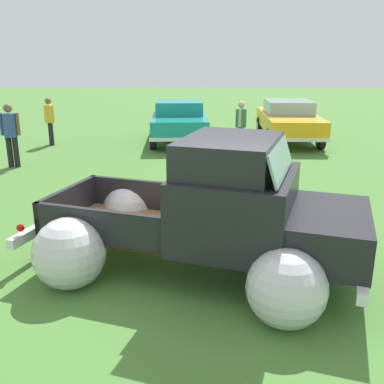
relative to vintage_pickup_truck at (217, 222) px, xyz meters
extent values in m
plane|color=#477A33|center=(-0.37, 0.11, -0.76)|extent=(80.00, 80.00, 0.00)
cylinder|color=black|center=(1.27, 0.53, -0.38)|extent=(0.79, 0.43, 0.76)
cylinder|color=silver|center=(1.27, 0.53, -0.38)|extent=(0.39, 0.32, 0.34)
cylinder|color=black|center=(0.77, -1.14, -0.38)|extent=(0.79, 0.43, 0.76)
cylinder|color=silver|center=(0.77, -1.14, -0.38)|extent=(0.39, 0.32, 0.34)
cylinder|color=black|center=(-1.42, 1.33, -0.38)|extent=(0.79, 0.43, 0.76)
cylinder|color=silver|center=(-1.42, 1.33, -0.38)|extent=(0.39, 0.32, 0.34)
cylinder|color=black|center=(-1.91, -0.34, -0.38)|extent=(0.79, 0.43, 0.76)
cylinder|color=silver|center=(-1.91, -0.34, -0.38)|extent=(0.39, 0.32, 0.34)
sphere|color=silver|center=(-1.40, 1.38, -0.32)|extent=(1.19, 1.19, 0.96)
sphere|color=silver|center=(-1.93, -0.39, -0.32)|extent=(1.19, 1.19, 0.96)
cube|color=olive|center=(-1.28, 0.38, -0.22)|extent=(2.40, 2.06, 0.04)
cube|color=black|center=(-1.08, 1.08, 0.01)|extent=(1.99, 0.66, 0.50)
cube|color=black|center=(-1.49, -0.32, 0.01)|extent=(1.99, 0.66, 0.50)
cube|color=black|center=(-0.34, 0.10, 0.01)|extent=(0.51, 1.50, 0.50)
cube|color=black|center=(-2.23, 0.66, 0.01)|extent=(0.51, 1.50, 0.50)
cube|color=black|center=(0.25, -0.07, 0.24)|extent=(1.87, 2.04, 0.95)
cube|color=black|center=(0.16, -0.05, 0.94)|extent=(1.54, 1.80, 0.45)
cube|color=#8CADB7|center=(0.77, -0.23, 0.92)|extent=(0.56, 1.44, 0.38)
cube|color=black|center=(1.26, -0.37, 0.04)|extent=(1.66, 1.91, 0.55)
sphere|color=silver|center=(1.27, 0.56, -0.34)|extent=(1.14, 1.14, 0.92)
sphere|color=silver|center=(0.76, -1.16, -0.34)|extent=(1.14, 1.14, 0.92)
cube|color=silver|center=(-2.52, 0.75, -0.30)|extent=(0.68, 1.93, 0.14)
cube|color=silver|center=(1.78, -0.53, -0.30)|extent=(0.68, 1.93, 0.14)
sphere|color=red|center=(-2.26, 1.49, -0.12)|extent=(0.14, 0.14, 0.11)
sphere|color=red|center=(-2.71, -0.02, -0.12)|extent=(0.14, 0.14, 0.11)
cylinder|color=black|center=(-0.16, 8.73, -0.43)|extent=(0.25, 0.67, 0.66)
cylinder|color=silver|center=(-0.16, 8.73, -0.43)|extent=(0.23, 0.31, 0.30)
cylinder|color=black|center=(-1.89, 8.61, -0.43)|extent=(0.25, 0.67, 0.66)
cylinder|color=silver|center=(-1.89, 8.61, -0.43)|extent=(0.23, 0.31, 0.30)
cylinder|color=black|center=(-0.35, 11.44, -0.43)|extent=(0.25, 0.67, 0.66)
cylinder|color=silver|center=(-0.35, 11.44, -0.43)|extent=(0.23, 0.31, 0.30)
cylinder|color=black|center=(-2.08, 11.32, -0.43)|extent=(0.25, 0.67, 0.66)
cylinder|color=silver|center=(-2.08, 11.32, -0.43)|extent=(0.23, 0.31, 0.30)
cube|color=teal|center=(-1.12, 10.03, -0.05)|extent=(2.14, 4.37, 0.55)
cube|color=teal|center=(-1.13, 10.20, 0.45)|extent=(1.73, 1.89, 0.45)
cube|color=silver|center=(-1.27, 12.11, -0.31)|extent=(1.92, 0.23, 0.12)
cube|color=silver|center=(-0.98, 7.95, -0.31)|extent=(1.92, 0.23, 0.12)
cylinder|color=black|center=(3.63, 8.80, -0.43)|extent=(0.21, 0.66, 0.66)
cylinder|color=silver|center=(3.63, 8.80, -0.43)|extent=(0.21, 0.30, 0.30)
cylinder|color=black|center=(1.94, 8.82, -0.43)|extent=(0.21, 0.66, 0.66)
cylinder|color=silver|center=(1.94, 8.82, -0.43)|extent=(0.21, 0.30, 0.30)
cylinder|color=black|center=(3.65, 11.78, -0.43)|extent=(0.21, 0.66, 0.66)
cylinder|color=silver|center=(3.65, 11.78, -0.43)|extent=(0.21, 0.30, 0.30)
cylinder|color=black|center=(1.97, 11.79, -0.43)|extent=(0.21, 0.66, 0.66)
cylinder|color=silver|center=(1.97, 11.79, -0.43)|extent=(0.21, 0.30, 0.30)
cube|color=#F2A819|center=(2.80, 10.30, -0.05)|extent=(1.84, 4.66, 0.55)
cube|color=#8CADB7|center=(2.80, 10.48, 0.45)|extent=(1.58, 1.96, 0.45)
cube|color=silver|center=(2.82, 12.58, -0.31)|extent=(1.87, 0.12, 0.12)
cube|color=silver|center=(2.78, 8.01, -0.31)|extent=(1.87, 0.12, 0.12)
cylinder|color=black|center=(-5.55, 9.31, -0.37)|extent=(0.20, 0.20, 0.78)
cylinder|color=black|center=(-5.47, 9.15, -0.37)|extent=(0.20, 0.20, 0.78)
cylinder|color=gold|center=(-5.51, 9.23, 0.31)|extent=(0.45, 0.45, 0.58)
cylinder|color=brown|center=(-5.60, 9.43, 0.34)|extent=(0.12, 0.12, 0.55)
cylinder|color=gold|center=(-5.42, 9.03, 0.34)|extent=(0.12, 0.12, 0.55)
sphere|color=brown|center=(-5.51, 9.23, 0.74)|extent=(0.28, 0.28, 0.21)
cylinder|color=black|center=(-5.53, 6.00, -0.34)|extent=(0.16, 0.16, 0.84)
cylinder|color=black|center=(-5.36, 6.02, -0.34)|extent=(0.16, 0.16, 0.84)
cylinder|color=#334C8C|center=(-5.44, 6.01, 0.39)|extent=(0.37, 0.37, 0.63)
cylinder|color=#334C8C|center=(-5.66, 5.99, 0.43)|extent=(0.10, 0.10, 0.60)
cylinder|color=brown|center=(-5.23, 6.03, 0.43)|extent=(0.10, 0.10, 0.60)
sphere|color=brown|center=(-5.44, 6.01, 0.85)|extent=(0.25, 0.25, 0.23)
cylinder|color=navy|center=(0.93, 8.35, -0.37)|extent=(0.18, 0.18, 0.77)
cylinder|color=navy|center=(0.97, 8.51, -0.37)|extent=(0.18, 0.18, 0.77)
cylinder|color=#2D724C|center=(0.95, 8.43, 0.30)|extent=(0.41, 0.41, 0.58)
cylinder|color=#DBAD84|center=(0.90, 8.22, 0.33)|extent=(0.11, 0.11, 0.55)
cylinder|color=#2D724C|center=(1.00, 8.64, 0.33)|extent=(0.11, 0.11, 0.55)
sphere|color=#DBAD84|center=(0.95, 8.43, 0.72)|extent=(0.25, 0.25, 0.21)
camera|label=1|loc=(-0.15, -5.53, 2.12)|focal=40.72mm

